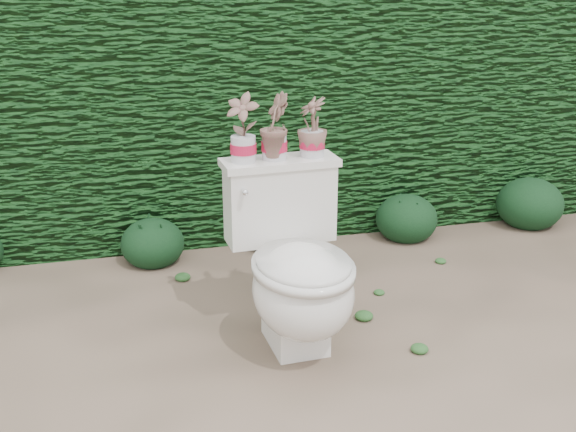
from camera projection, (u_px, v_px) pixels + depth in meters
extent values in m
plane|color=gray|center=(332.00, 329.00, 3.26)|extent=(60.00, 60.00, 0.00)
cube|color=#1D561C|center=(257.00, 92.00, 4.45)|extent=(8.00, 1.00, 1.60)
cube|color=silver|center=(295.00, 323.00, 3.10)|extent=(0.24, 0.31, 0.20)
ellipsoid|color=silver|center=(303.00, 291.00, 2.95)|extent=(0.44, 0.53, 0.39)
cube|color=silver|center=(280.00, 203.00, 3.14)|extent=(0.48, 0.20, 0.34)
cube|color=silver|center=(280.00, 162.00, 3.08)|extent=(0.51, 0.22, 0.03)
cylinder|color=silver|center=(244.00, 191.00, 2.97)|extent=(0.02, 0.06, 0.02)
sphere|color=silver|center=(245.00, 193.00, 2.94)|extent=(0.03, 0.03, 0.03)
imported|color=#1F6625|center=(243.00, 130.00, 2.98)|extent=(0.17, 0.17, 0.27)
imported|color=#1F6625|center=(274.00, 128.00, 3.02)|extent=(0.16, 0.18, 0.27)
imported|color=#1F6625|center=(312.00, 129.00, 3.07)|extent=(0.16, 0.16, 0.24)
ellipsoid|color=#143919|center=(152.00, 239.00, 3.94)|extent=(0.35, 0.35, 0.28)
ellipsoid|color=#143919|center=(269.00, 226.00, 4.16)|extent=(0.31, 0.31, 0.25)
ellipsoid|color=#143919|center=(407.00, 214.00, 4.29)|extent=(0.37, 0.37, 0.29)
ellipsoid|color=#143919|center=(530.00, 199.00, 4.49)|extent=(0.41, 0.41, 0.33)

